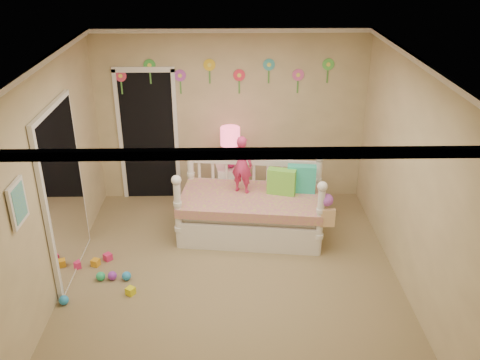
{
  "coord_description": "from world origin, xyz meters",
  "views": [
    {
      "loc": [
        -0.02,
        -5.14,
        3.78
      ],
      "look_at": [
        0.1,
        0.6,
        1.05
      ],
      "focal_mm": 38.89,
      "sensor_mm": 36.0,
      "label": 1
    }
  ],
  "objects_px": {
    "daybed": "(251,199)",
    "child": "(242,164)",
    "table_lamp": "(230,141)",
    "nightstand": "(231,188)"
  },
  "relations": [
    {
      "from": "nightstand",
      "to": "daybed",
      "type": "bearing_deg",
      "value": -77.75
    },
    {
      "from": "daybed",
      "to": "table_lamp",
      "type": "xyz_separation_m",
      "value": [
        -0.28,
        0.72,
        0.57
      ]
    },
    {
      "from": "table_lamp",
      "to": "daybed",
      "type": "bearing_deg",
      "value": -69.07
    },
    {
      "from": "daybed",
      "to": "child",
      "type": "distance_m",
      "value": 0.5
    },
    {
      "from": "nightstand",
      "to": "table_lamp",
      "type": "xyz_separation_m",
      "value": [
        0.0,
        0.0,
        0.75
      ]
    },
    {
      "from": "child",
      "to": "nightstand",
      "type": "height_order",
      "value": "child"
    },
    {
      "from": "daybed",
      "to": "child",
      "type": "height_order",
      "value": "child"
    },
    {
      "from": "daybed",
      "to": "table_lamp",
      "type": "bearing_deg",
      "value": 117.88
    },
    {
      "from": "daybed",
      "to": "nightstand",
      "type": "relative_size",
      "value": 2.84
    },
    {
      "from": "nightstand",
      "to": "table_lamp",
      "type": "bearing_deg",
      "value": 0.0
    }
  ]
}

